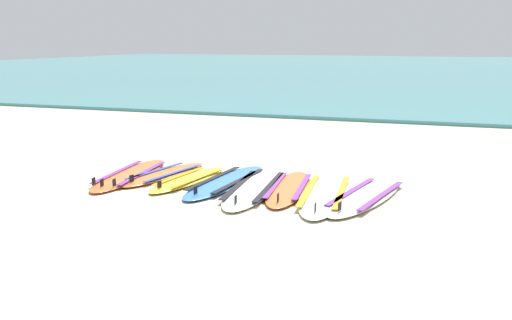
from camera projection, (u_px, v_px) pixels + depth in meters
ground_plane at (214, 185)px, 8.91m from camera, size 80.00×80.00×0.00m
sea at (410, 68)px, 43.75m from camera, size 80.00×60.00×0.10m
surfboard_0 at (130, 174)px, 9.43m from camera, size 0.82×2.46×0.18m
surfboard_1 at (164, 174)px, 9.45m from camera, size 0.88×2.05×0.18m
surfboard_2 at (188, 180)px, 9.08m from camera, size 0.75×1.96×0.18m
surfboard_3 at (226, 182)px, 8.95m from camera, size 0.82×2.45×0.18m
surfboard_4 at (254, 188)px, 8.58m from camera, size 0.86×2.61×0.18m
surfboard_5 at (289, 188)px, 8.57m from camera, size 0.79×2.25×0.18m
surfboard_6 at (325, 194)px, 8.26m from camera, size 0.90×2.64×0.18m
surfboard_7 at (366, 196)px, 8.14m from camera, size 1.10×2.53×0.18m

